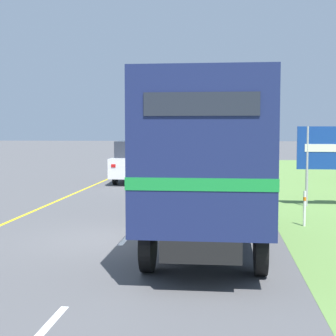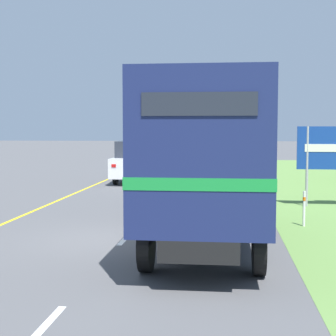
{
  "view_description": "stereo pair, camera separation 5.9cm",
  "coord_description": "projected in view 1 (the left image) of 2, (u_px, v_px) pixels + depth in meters",
  "views": [
    {
      "loc": [
        2.3,
        -11.76,
        2.6
      ],
      "look_at": [
        0.3,
        6.58,
        1.2
      ],
      "focal_mm": 55.0,
      "sensor_mm": 36.0,
      "label": 1
    },
    {
      "loc": [
        2.36,
        -11.75,
        2.6
      ],
      "look_at": [
        0.3,
        6.58,
        1.2
      ],
      "focal_mm": 55.0,
      "sensor_mm": 36.0,
      "label": 2
    }
  ],
  "objects": [
    {
      "name": "ground_plane",
      "position": [
        125.0,
        240.0,
        12.1
      ],
      "size": [
        200.0,
        200.0,
        0.0
      ],
      "primitive_type": "plane",
      "color": "#515154"
    },
    {
      "name": "edge_line_yellow",
      "position": [
        69.0,
        196.0,
        20.08
      ],
      "size": [
        0.12,
        48.8,
        0.01
      ],
      "primitive_type": "cube",
      "color": "yellow",
      "rests_on": "ground"
    },
    {
      "name": "centre_dash_near",
      "position": [
        130.0,
        234.0,
        12.79
      ],
      "size": [
        0.12,
        2.6,
        0.01
      ],
      "primitive_type": "cube",
      "color": "white",
      "rests_on": "ground"
    },
    {
      "name": "centre_dash_mid_a",
      "position": [
        162.0,
        198.0,
        19.33
      ],
      "size": [
        0.12,
        2.6,
        0.01
      ],
      "primitive_type": "cube",
      "color": "white",
      "rests_on": "ground"
    },
    {
      "name": "centre_dash_mid_b",
      "position": [
        178.0,
        181.0,
        25.87
      ],
      "size": [
        0.12,
        2.6,
        0.01
      ],
      "primitive_type": "cube",
      "color": "white",
      "rests_on": "ground"
    },
    {
      "name": "centre_dash_far",
      "position": [
        187.0,
        170.0,
        32.41
      ],
      "size": [
        0.12,
        2.6,
        0.01
      ],
      "primitive_type": "cube",
      "color": "white",
      "rests_on": "ground"
    },
    {
      "name": "centre_dash_farthest",
      "position": [
        193.0,
        163.0,
        38.95
      ],
      "size": [
        0.12,
        2.6,
        0.01
      ],
      "primitive_type": "cube",
      "color": "white",
      "rests_on": "ground"
    },
    {
      "name": "horse_trailer_truck",
      "position": [
        208.0,
        156.0,
        11.45
      ],
      "size": [
        2.37,
        7.87,
        3.6
      ],
      "color": "black",
      "rests_on": "ground"
    },
    {
      "name": "lead_car_white",
      "position": [
        135.0,
        161.0,
        25.25
      ],
      "size": [
        1.8,
        4.48,
        2.02
      ],
      "color": "black",
      "rests_on": "ground"
    },
    {
      "name": "highway_sign",
      "position": [
        333.0,
        150.0,
        17.12
      ],
      "size": [
        2.29,
        0.09,
        3.03
      ],
      "color": "#9E9EA3",
      "rests_on": "ground"
    },
    {
      "name": "delineator_post",
      "position": [
        305.0,
        208.0,
        13.74
      ],
      "size": [
        0.08,
        0.08,
        0.95
      ],
      "color": "white",
      "rests_on": "ground"
    }
  ]
}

